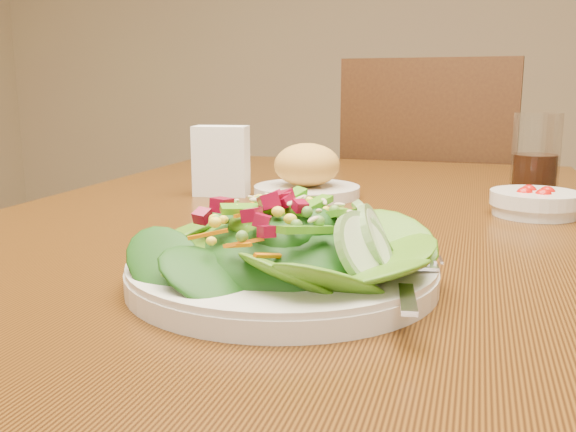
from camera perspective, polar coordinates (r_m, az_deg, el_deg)
The scene contains 7 objects.
dining_table at distance 0.96m, azimuth 1.23°, elevation -5.77°, with size 0.90×1.40×0.75m.
chair_far at distance 1.83m, azimuth 12.60°, elevation -1.45°, with size 0.51×0.51×1.00m.
salad_plate at distance 0.60m, azimuth 0.38°, elevation -3.36°, with size 0.29×0.29×0.08m.
bread_plate at distance 1.08m, azimuth 1.69°, elevation 3.68°, with size 0.18×0.18×0.09m.
tomato_bowl at distance 0.99m, azimuth 21.11°, elevation 1.13°, with size 0.13×0.13×0.04m.
drinking_glass at distance 1.17m, azimuth 21.13°, elevation 4.65°, with size 0.08×0.08×0.14m.
napkin_holder at distance 1.09m, azimuth -5.96°, elevation 5.07°, with size 0.10×0.06×0.12m.
Camera 1 is at (0.24, -0.88, 0.94)m, focal length 40.00 mm.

